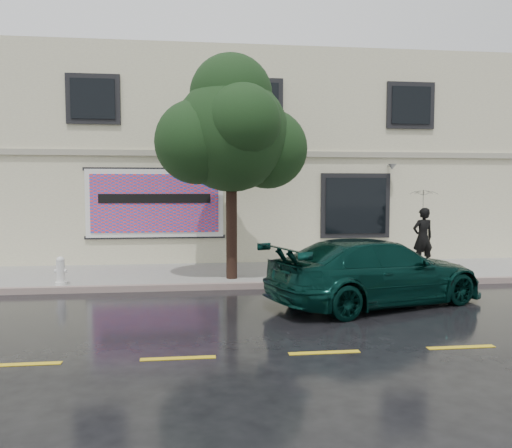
{
  "coord_description": "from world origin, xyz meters",
  "views": [
    {
      "loc": [
        -1.9,
        -10.75,
        2.49
      ],
      "look_at": [
        -0.38,
        2.2,
        1.57
      ],
      "focal_mm": 35.0,
      "sensor_mm": 36.0,
      "label": 1
    }
  ],
  "objects": [
    {
      "name": "umbrella",
      "position": [
        4.79,
        3.39,
        2.27
      ],
      "size": [
        1.08,
        1.08,
        0.67
      ],
      "primitive_type": "imported",
      "rotation": [
        0.0,
        0.0,
        0.22
      ],
      "color": "black",
      "rests_on": "pedestrian"
    },
    {
      "name": "street_tree",
      "position": [
        -1.02,
        2.2,
        3.87
      ],
      "size": [
        2.96,
        2.96,
        5.22
      ],
      "color": "#342017",
      "rests_on": "sidewalk"
    },
    {
      "name": "pedestrian",
      "position": [
        4.79,
        3.39,
        1.04
      ],
      "size": [
        0.7,
        0.5,
        1.79
      ],
      "primitive_type": "imported",
      "rotation": [
        0.0,
        0.0,
        3.26
      ],
      "color": "black",
      "rests_on": "sidewalk"
    },
    {
      "name": "road_marking",
      "position": [
        0.0,
        -3.5,
        0.01
      ],
      "size": [
        19.0,
        0.12,
        0.01
      ],
      "primitive_type": "cube",
      "color": "gold",
      "rests_on": "ground"
    },
    {
      "name": "ground",
      "position": [
        0.0,
        0.0,
        0.0
      ],
      "size": [
        90.0,
        90.0,
        0.0
      ],
      "primitive_type": "plane",
      "color": "black",
      "rests_on": "ground"
    },
    {
      "name": "sidewalk",
      "position": [
        0.0,
        3.25,
        0.07
      ],
      "size": [
        20.0,
        3.5,
        0.15
      ],
      "primitive_type": "cube",
      "color": "#9F9D96",
      "rests_on": "ground"
    },
    {
      "name": "fire_hydrant",
      "position": [
        -5.24,
        1.8,
        0.49
      ],
      "size": [
        0.29,
        0.27,
        0.7
      ],
      "rotation": [
        0.0,
        0.0,
        -0.23
      ],
      "color": "silver",
      "rests_on": "sidewalk"
    },
    {
      "name": "curb",
      "position": [
        0.0,
        1.5,
        0.07
      ],
      "size": [
        20.0,
        0.18,
        0.16
      ],
      "primitive_type": "cube",
      "color": "gray",
      "rests_on": "ground"
    },
    {
      "name": "car",
      "position": [
        1.91,
        -0.5,
        0.71
      ],
      "size": [
        5.33,
        3.63,
        1.43
      ],
      "primitive_type": "imported",
      "rotation": [
        0.0,
        0.0,
        1.9
      ],
      "color": "black",
      "rests_on": "ground"
    },
    {
      "name": "billboard",
      "position": [
        -3.2,
        4.92,
        2.05
      ],
      "size": [
        4.3,
        0.16,
        2.2
      ],
      "color": "white",
      "rests_on": "ground"
    },
    {
      "name": "building",
      "position": [
        0.0,
        9.0,
        3.5
      ],
      "size": [
        20.0,
        8.12,
        7.0
      ],
      "color": "beige",
      "rests_on": "ground"
    }
  ]
}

